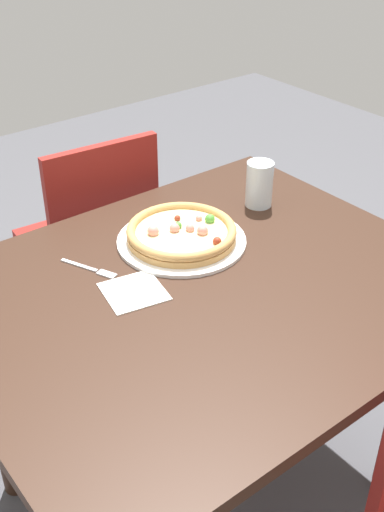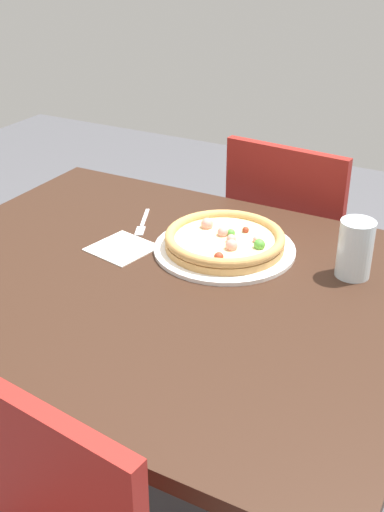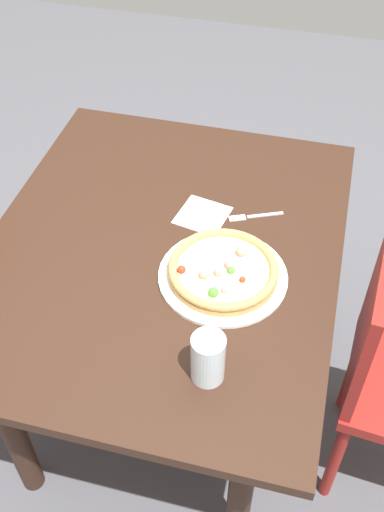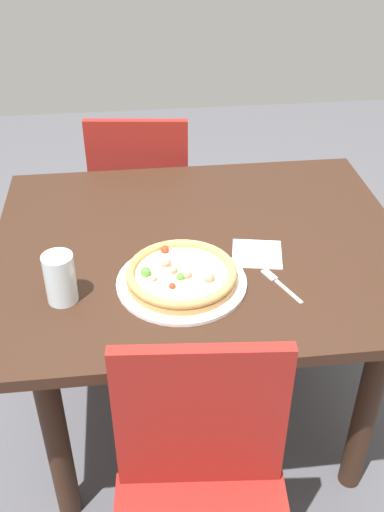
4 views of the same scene
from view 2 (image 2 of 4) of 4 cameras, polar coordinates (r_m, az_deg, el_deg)
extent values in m
plane|color=#4C4C51|center=(1.94, -2.53, -21.31)|extent=(6.00, 6.00, 0.00)
cube|color=#331E14|center=(1.47, -3.12, -2.47)|extent=(1.22, 1.00, 0.03)
cylinder|color=#331E14|center=(1.82, 15.55, -11.24)|extent=(0.07, 0.07, 0.71)
cylinder|color=#331E14|center=(2.12, -8.54, -4.11)|extent=(0.07, 0.07, 0.71)
cylinder|color=maroon|center=(2.50, 7.46, -2.42)|extent=(0.04, 0.04, 0.43)
cylinder|color=maroon|center=(2.40, 14.73, -4.62)|extent=(0.04, 0.04, 0.43)
cylinder|color=maroon|center=(2.25, 3.53, -6.10)|extent=(0.04, 0.04, 0.43)
cylinder|color=maroon|center=(2.13, 11.54, -8.80)|extent=(0.04, 0.04, 0.43)
cube|color=maroon|center=(2.19, 9.79, -0.19)|extent=(0.43, 0.43, 0.04)
cube|color=maroon|center=(1.94, 8.06, 3.65)|extent=(0.38, 0.06, 0.42)
cylinder|color=white|center=(1.58, 2.91, 0.63)|extent=(0.35, 0.35, 0.01)
cylinder|color=tan|center=(1.57, 2.92, 1.09)|extent=(0.29, 0.29, 0.02)
cylinder|color=beige|center=(1.56, 2.93, 1.48)|extent=(0.26, 0.26, 0.01)
torus|color=tan|center=(1.56, 2.94, 1.71)|extent=(0.30, 0.30, 0.02)
sphere|color=#E58C7F|center=(1.51, 3.53, 0.95)|extent=(0.03, 0.03, 0.03)
sphere|color=#E58C7F|center=(1.55, 5.78, 1.45)|extent=(0.02, 0.02, 0.02)
sphere|color=#E58C7F|center=(1.58, 2.77, 2.14)|extent=(0.03, 0.03, 0.03)
sphere|color=#4C9E38|center=(1.52, 6.02, 1.02)|extent=(0.03, 0.03, 0.03)
sphere|color=#E58C7F|center=(1.54, 3.51, 1.51)|extent=(0.02, 0.02, 0.02)
sphere|color=maroon|center=(1.60, 4.79, 2.32)|extent=(0.02, 0.02, 0.02)
sphere|color=maroon|center=(1.46, 2.40, -0.09)|extent=(0.02, 0.02, 0.02)
sphere|color=#E58C7F|center=(1.61, 1.35, 2.88)|extent=(0.03, 0.03, 0.03)
sphere|color=#4C9E38|center=(1.58, 3.49, 2.06)|extent=(0.02, 0.02, 0.02)
cube|color=silver|center=(1.75, -4.22, 3.43)|extent=(0.05, 0.10, 0.00)
cube|color=silver|center=(1.68, -4.65, 2.23)|extent=(0.04, 0.05, 0.00)
cylinder|color=silver|center=(1.48, 14.33, 0.62)|extent=(0.08, 0.08, 0.14)
cube|color=white|center=(1.59, -6.25, 0.70)|extent=(0.16, 0.16, 0.00)
camera|label=1|loc=(1.49, -63.88, 20.50)|focal=44.80mm
camera|label=3|loc=(1.62, 58.56, 34.92)|focal=42.91mm
camera|label=4|loc=(2.57, 20.82, 31.83)|focal=41.40mm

